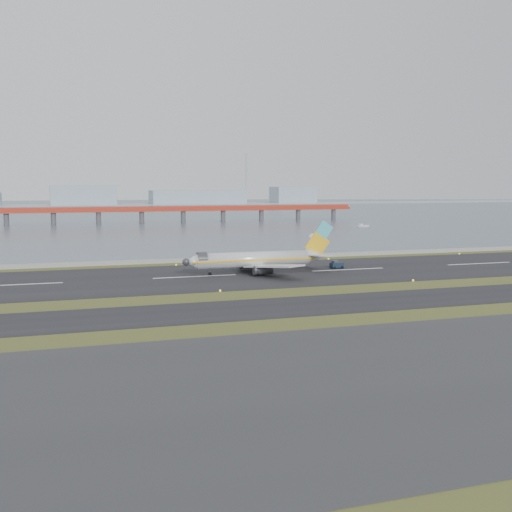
% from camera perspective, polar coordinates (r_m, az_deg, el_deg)
% --- Properties ---
extents(ground, '(1000.00, 1000.00, 0.00)m').
position_cam_1_polar(ground, '(123.38, -2.29, -3.75)').
color(ground, '#374C1B').
rests_on(ground, ground).
extents(apron_strip, '(1000.00, 50.00, 0.10)m').
position_cam_1_polar(apron_strip, '(73.53, 9.96, -10.76)').
color(apron_strip, '#2D2E30').
rests_on(apron_strip, ground).
extents(taxiway_strip, '(1000.00, 18.00, 0.10)m').
position_cam_1_polar(taxiway_strip, '(112.09, -0.58, -4.74)').
color(taxiway_strip, black).
rests_on(taxiway_strip, ground).
extents(runway_strip, '(1000.00, 45.00, 0.10)m').
position_cam_1_polar(runway_strip, '(152.06, -5.44, -1.85)').
color(runway_strip, black).
rests_on(runway_strip, ground).
extents(seawall, '(1000.00, 2.50, 1.00)m').
position_cam_1_polar(seawall, '(181.13, -7.59, -0.43)').
color(seawall, gray).
rests_on(seawall, ground).
extents(bay_water, '(1400.00, 800.00, 1.30)m').
position_cam_1_polar(bay_water, '(578.10, -15.13, 3.93)').
color(bay_water, '#445662').
rests_on(bay_water, ground).
extents(red_pier, '(260.00, 5.00, 10.20)m').
position_cam_1_polar(red_pier, '(370.90, -10.13, 3.99)').
color(red_pier, '#A52E1C').
rests_on(red_pier, ground).
extents(far_shoreline, '(1400.00, 80.00, 60.50)m').
position_cam_1_polar(far_shoreline, '(738.40, -14.83, 4.87)').
color(far_shoreline, '#9AAAB6').
rests_on(far_shoreline, ground).
extents(airliner, '(38.52, 32.89, 12.80)m').
position_cam_1_polar(airliner, '(157.22, 0.29, -0.30)').
color(airliner, silver).
rests_on(airliner, ground).
extents(pushback_tug, '(3.42, 2.15, 2.12)m').
position_cam_1_polar(pushback_tug, '(167.69, 7.16, -0.78)').
color(pushback_tug, '#122132').
rests_on(pushback_tug, ground).
extents(workboat_near, '(6.48, 3.20, 1.51)m').
position_cam_1_polar(workboat_near, '(270.30, 5.27, 1.80)').
color(workboat_near, silver).
rests_on(workboat_near, ground).
extents(workboat_far, '(7.40, 3.90, 1.72)m').
position_cam_1_polar(workboat_far, '(340.46, 9.45, 2.67)').
color(workboat_far, silver).
rests_on(workboat_far, ground).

